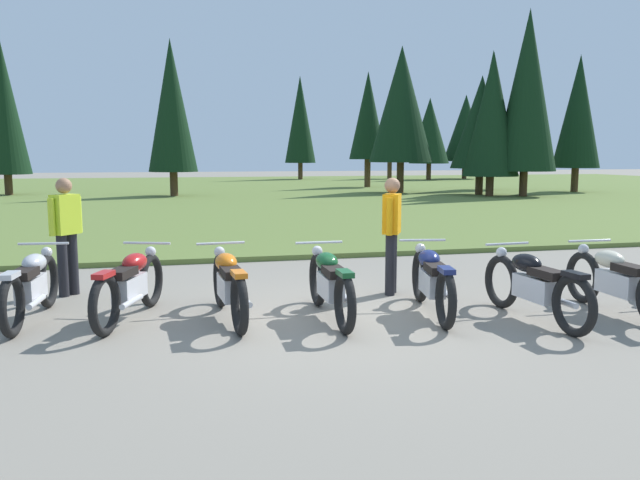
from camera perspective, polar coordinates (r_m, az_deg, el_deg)
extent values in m
plane|color=gray|center=(7.80, 1.04, -7.14)|extent=(140.00, 140.00, 0.00)
cube|color=#5B7033|center=(33.84, -10.33, 4.21)|extent=(80.00, 44.00, 0.10)
cylinder|color=#47331E|center=(37.96, 4.27, 5.91)|extent=(0.36, 0.36, 1.74)
cone|color=black|center=(38.02, 4.32, 11.05)|extent=(2.18, 2.18, 5.07)
cylinder|color=#47331E|center=(51.48, 6.24, 6.35)|extent=(0.36, 0.36, 1.78)
cone|color=black|center=(51.51, 6.29, 9.85)|extent=(2.25, 2.25, 4.52)
cylinder|color=#47331E|center=(52.42, 12.78, 6.08)|extent=(0.36, 0.36, 1.50)
cone|color=black|center=(52.44, 12.89, 9.74)|extent=(3.38, 3.38, 5.21)
cylinder|color=#47331E|center=(49.68, 9.69, 6.00)|extent=(0.36, 0.36, 1.35)
cone|color=black|center=(49.70, 9.78, 9.62)|extent=(3.03, 3.03, 4.93)
cylinder|color=#47331E|center=(35.52, 21.82, 4.94)|extent=(0.36, 0.36, 1.33)
cone|color=black|center=(35.57, 22.10, 10.60)|extent=(2.35, 2.35, 5.69)
cylinder|color=#47331E|center=(30.45, -12.93, 4.83)|extent=(0.36, 0.36, 1.22)
cone|color=black|center=(30.50, -13.14, 11.63)|extent=(2.24, 2.24, 6.01)
cylinder|color=#47331E|center=(50.26, -1.77, 6.13)|extent=(0.36, 0.36, 1.38)
cone|color=black|center=(50.31, -1.79, 10.73)|extent=(2.41, 2.41, 6.69)
cylinder|color=#47331E|center=(36.31, 14.90, 5.43)|extent=(0.36, 0.36, 1.53)
cone|color=black|center=(36.38, 15.11, 11.40)|extent=(2.19, 2.19, 6.04)
cylinder|color=#47331E|center=(33.84, -26.09, 4.40)|extent=(0.36, 0.36, 1.08)
cone|color=black|center=(33.88, -26.46, 10.63)|extent=(2.19, 2.19, 6.29)
cylinder|color=#47331E|center=(32.55, 7.19, 5.49)|extent=(0.36, 0.36, 1.63)
cone|color=black|center=(32.62, 7.30, 11.95)|extent=(3.19, 3.19, 5.71)
cylinder|color=#47331E|center=(30.61, 14.94, 4.60)|extent=(0.36, 0.36, 1.02)
cone|color=black|center=(30.63, 15.15, 10.79)|extent=(2.56, 2.56, 5.60)
cylinder|color=#47331E|center=(30.86, 17.72, 4.74)|extent=(0.36, 0.36, 1.26)
cone|color=black|center=(30.96, 18.05, 12.60)|extent=(2.80, 2.80, 7.22)
cylinder|color=#47331E|center=(31.58, 14.05, 5.02)|extent=(0.36, 0.36, 1.36)
cone|color=black|center=(31.59, 14.22, 10.19)|extent=(2.80, 2.80, 4.34)
torus|color=black|center=(9.07, -23.17, -3.41)|extent=(0.17, 0.71, 0.70)
torus|color=black|center=(7.75, -25.88, -5.35)|extent=(0.17, 0.71, 0.70)
cube|color=silver|center=(8.40, -24.44, -3.97)|extent=(0.26, 0.66, 0.28)
ellipsoid|color=#B7B7BC|center=(8.52, -24.20, -1.88)|extent=(0.31, 0.50, 0.22)
cube|color=black|center=(8.15, -24.96, -2.75)|extent=(0.27, 0.50, 0.10)
cube|color=#B7B7BC|center=(7.69, -26.03, -2.87)|extent=(0.17, 0.33, 0.06)
cylinder|color=silver|center=(8.89, -23.51, -0.30)|extent=(0.62, 0.09, 0.03)
sphere|color=silver|center=(9.02, -23.26, -1.01)|extent=(0.14, 0.14, 0.14)
cylinder|color=silver|center=(8.10, -24.05, -5.08)|extent=(0.12, 0.55, 0.07)
torus|color=black|center=(8.68, -14.88, -3.52)|extent=(0.33, 0.69, 0.70)
torus|color=black|center=(7.41, -18.69, -5.55)|extent=(0.33, 0.69, 0.70)
cube|color=silver|center=(8.03, -16.65, -4.11)|extent=(0.40, 0.67, 0.28)
ellipsoid|color=#AD1919|center=(8.14, -16.24, -1.93)|extent=(0.40, 0.54, 0.22)
cube|color=black|center=(7.79, -17.32, -2.84)|extent=(0.37, 0.53, 0.10)
cube|color=#AD1919|center=(7.34, -18.81, -2.96)|extent=(0.24, 0.35, 0.06)
cylinder|color=silver|center=(8.50, -15.24, -0.27)|extent=(0.60, 0.24, 0.03)
sphere|color=silver|center=(8.63, -14.92, -1.01)|extent=(0.14, 0.14, 0.14)
cylinder|color=silver|center=(7.73, -16.50, -5.31)|extent=(0.25, 0.54, 0.07)
torus|color=black|center=(8.47, -8.91, -3.61)|extent=(0.15, 0.71, 0.70)
torus|color=black|center=(7.12, -7.22, -5.73)|extent=(0.15, 0.71, 0.70)
cube|color=silver|center=(7.79, -8.15, -4.22)|extent=(0.24, 0.65, 0.28)
ellipsoid|color=orange|center=(7.91, -8.40, -1.98)|extent=(0.29, 0.50, 0.22)
cube|color=black|center=(7.53, -7.91, -2.91)|extent=(0.25, 0.49, 0.10)
cube|color=orange|center=(7.05, -7.27, -3.04)|extent=(0.16, 0.33, 0.06)
cylinder|color=silver|center=(8.29, -8.88, -0.28)|extent=(0.62, 0.07, 0.03)
sphere|color=silver|center=(8.43, -8.99, -1.05)|extent=(0.14, 0.14, 0.14)
cylinder|color=silver|center=(7.54, -6.71, -5.36)|extent=(0.11, 0.55, 0.07)
torus|color=black|center=(8.44, -0.22, -3.56)|extent=(0.11, 0.70, 0.70)
torus|color=black|center=(7.11, 2.24, -5.69)|extent=(0.11, 0.70, 0.70)
cube|color=silver|center=(7.76, 0.90, -4.18)|extent=(0.21, 0.64, 0.28)
ellipsoid|color=#144C23|center=(7.88, 0.60, -1.92)|extent=(0.27, 0.48, 0.22)
cube|color=black|center=(7.51, 1.30, -2.87)|extent=(0.23, 0.48, 0.10)
cube|color=#144C23|center=(7.04, 2.25, -3.00)|extent=(0.14, 0.32, 0.06)
cylinder|color=silver|center=(8.26, -0.07, -0.22)|extent=(0.62, 0.04, 0.03)
sphere|color=silver|center=(8.40, -0.25, -0.99)|extent=(0.14, 0.14, 0.14)
cylinder|color=silver|center=(7.54, 2.48, -5.32)|extent=(0.08, 0.55, 0.07)
torus|color=black|center=(8.77, 8.94, -3.23)|extent=(0.23, 0.71, 0.70)
torus|color=black|center=(7.44, 11.18, -5.24)|extent=(0.23, 0.71, 0.70)
cube|color=silver|center=(8.09, 9.98, -3.81)|extent=(0.31, 0.67, 0.28)
ellipsoid|color=navy|center=(8.22, 9.74, -1.64)|extent=(0.34, 0.52, 0.22)
cube|color=black|center=(7.84, 10.37, -2.55)|extent=(0.30, 0.51, 0.10)
cube|color=navy|center=(7.37, 11.25, -2.66)|extent=(0.20, 0.34, 0.06)
cylinder|color=silver|center=(8.60, 9.15, -0.01)|extent=(0.62, 0.14, 0.03)
sphere|color=silver|center=(8.73, 8.96, -0.75)|extent=(0.14, 0.14, 0.14)
cylinder|color=silver|center=(7.86, 11.45, -4.93)|extent=(0.17, 0.55, 0.07)
torus|color=black|center=(8.65, 15.91, -3.59)|extent=(0.15, 0.71, 0.70)
torus|color=black|center=(7.55, 21.77, -5.46)|extent=(0.15, 0.71, 0.70)
cube|color=silver|center=(8.08, 18.65, -4.12)|extent=(0.24, 0.65, 0.28)
ellipsoid|color=black|center=(8.17, 17.99, -1.96)|extent=(0.29, 0.50, 0.22)
cube|color=black|center=(7.86, 19.66, -2.84)|extent=(0.25, 0.49, 0.10)
cube|color=black|center=(7.48, 21.90, -2.92)|extent=(0.16, 0.33, 0.06)
cylinder|color=silver|center=(8.49, 16.40, -0.33)|extent=(0.62, 0.07, 0.03)
sphere|color=silver|center=(8.60, 15.93, -1.08)|extent=(0.14, 0.14, 0.14)
cylinder|color=silver|center=(7.95, 20.71, -5.14)|extent=(0.11, 0.55, 0.07)
torus|color=black|center=(9.31, 22.46, -3.09)|extent=(0.11, 0.70, 0.70)
cube|color=silver|center=(8.75, 25.09, -3.56)|extent=(0.21, 0.64, 0.28)
ellipsoid|color=beige|center=(8.85, 24.48, -1.57)|extent=(0.27, 0.48, 0.22)
cube|color=black|center=(8.54, 26.07, -2.37)|extent=(0.23, 0.48, 0.10)
cylinder|color=silver|center=(9.16, 22.98, -0.06)|extent=(0.62, 0.04, 0.03)
sphere|color=silver|center=(9.27, 22.51, -0.76)|extent=(0.14, 0.14, 0.14)
cylinder|color=black|center=(9.27, 6.46, -2.04)|extent=(0.14, 0.14, 0.88)
cylinder|color=black|center=(9.10, 6.30, -2.22)|extent=(0.14, 0.14, 0.88)
cube|color=orange|center=(9.09, 6.45, 2.35)|extent=(0.36, 0.42, 0.56)
sphere|color=#9E7051|center=(9.06, 6.48, 4.87)|extent=(0.22, 0.22, 0.22)
cylinder|color=orange|center=(9.32, 6.65, 2.35)|extent=(0.09, 0.09, 0.52)
cylinder|color=orange|center=(8.86, 6.23, 2.09)|extent=(0.09, 0.09, 0.52)
cylinder|color=black|center=(9.77, -21.22, -2.01)|extent=(0.14, 0.14, 0.88)
cylinder|color=black|center=(9.66, -22.03, -2.16)|extent=(0.14, 0.14, 0.88)
cube|color=#C6E52D|center=(9.63, -21.83, 2.14)|extent=(0.40, 0.41, 0.56)
sphere|color=#9E7051|center=(9.60, -21.95, 4.52)|extent=(0.22, 0.22, 0.22)
cylinder|color=#C6E52D|center=(9.78, -20.79, 2.15)|extent=(0.09, 0.09, 0.52)
cylinder|color=#C6E52D|center=(9.49, -22.89, 1.90)|extent=(0.09, 0.09, 0.52)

